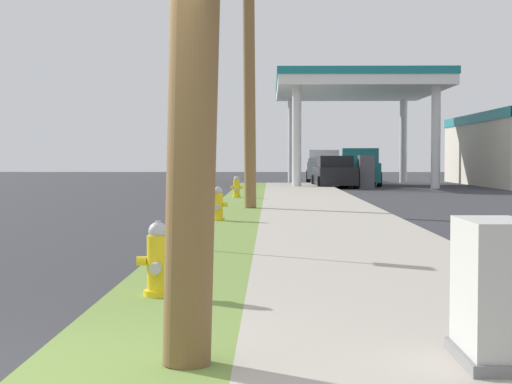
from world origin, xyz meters
TOP-DOWN VIEW (x-y plane):
  - fire_hydrant_nearest at (0.54, 3.19)m, footprint 0.42×0.38m
  - fire_hydrant_second at (0.50, 12.96)m, footprint 0.42×0.38m
  - fire_hydrant_third at (0.47, 23.30)m, footprint 0.42×0.37m
  - utility_pole_midground at (1.05, 17.59)m, footprint 0.55×1.37m
  - utility_cabinet at (3.14, 0.60)m, footprint 0.47×0.86m
  - street_sign_post at (0.48, 7.31)m, footprint 0.05×0.36m
  - gas_station_canopy at (13.81, 39.49)m, footprint 17.12×14.12m
  - car_black_by_near_pump at (4.79, 35.94)m, footprint 2.08×4.56m
  - truck_teal_at_forecourt at (6.35, 39.21)m, footprint 2.42×5.51m
  - truck_silver_on_apron at (4.98, 46.69)m, footprint 2.46×5.52m

SIDE VIEW (x-z plane):
  - fire_hydrant_nearest at x=0.54m, z-range 0.07..0.82m
  - fire_hydrant_second at x=0.50m, z-range 0.07..0.82m
  - fire_hydrant_third at x=0.47m, z-range 0.07..0.82m
  - utility_cabinet at x=3.14m, z-range 0.08..1.04m
  - car_black_by_near_pump at x=4.79m, z-range -0.07..1.51m
  - truck_teal_at_forecourt at x=6.35m, z-range -0.07..1.90m
  - truck_silver_on_apron at x=4.98m, z-range -0.07..1.90m
  - street_sign_post at x=0.48m, z-range 0.57..2.69m
  - gas_station_canopy at x=13.81m, z-range -0.32..5.45m
  - utility_pole_midground at x=1.05m, z-range 0.20..8.93m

